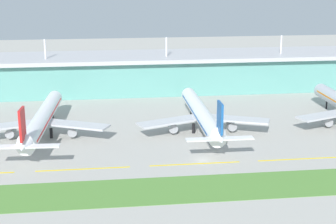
% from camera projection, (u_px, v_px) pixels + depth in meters
% --- Properties ---
extents(ground_plane, '(600.00, 600.00, 0.00)m').
position_uv_depth(ground_plane, '(203.00, 160.00, 163.31)').
color(ground_plane, '#A8A59E').
extents(terminal_building, '(288.00, 34.00, 26.87)m').
position_uv_depth(terminal_building, '(165.00, 72.00, 254.01)').
color(terminal_building, '#5B9E93').
rests_on(terminal_building, ground).
extents(airliner_near_middle, '(48.71, 72.14, 18.90)m').
position_uv_depth(airliner_near_middle, '(42.00, 120.00, 183.78)').
color(airliner_near_middle, white).
rests_on(airliner_near_middle, ground).
extents(airliner_center, '(48.80, 70.80, 18.90)m').
position_uv_depth(airliner_center, '(202.00, 115.00, 189.91)').
color(airliner_center, white).
rests_on(airliner_center, ground).
extents(taxiway_stripe_mid_west, '(28.00, 0.70, 0.04)m').
position_uv_depth(taxiway_stripe_mid_west, '(83.00, 169.00, 155.76)').
color(taxiway_stripe_mid_west, yellow).
rests_on(taxiway_stripe_mid_west, ground).
extents(taxiway_stripe_centre, '(28.00, 0.70, 0.04)m').
position_uv_depth(taxiway_stripe_centre, '(195.00, 164.00, 159.92)').
color(taxiway_stripe_centre, yellow).
rests_on(taxiway_stripe_centre, ground).
extents(taxiway_stripe_mid_east, '(28.00, 0.70, 0.04)m').
position_uv_depth(taxiway_stripe_mid_east, '(301.00, 159.00, 164.07)').
color(taxiway_stripe_mid_east, yellow).
rests_on(taxiway_stripe_mid_east, ground).
extents(grass_verge, '(300.00, 18.00, 0.10)m').
position_uv_depth(grass_verge, '(218.00, 187.00, 142.64)').
color(grass_verge, '#518438').
rests_on(grass_verge, ground).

